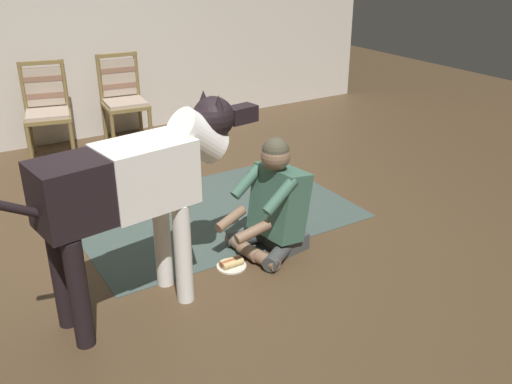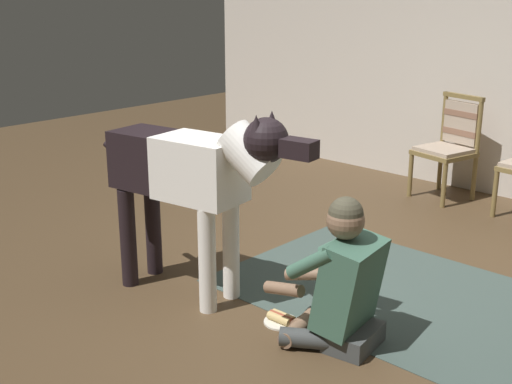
{
  "view_description": "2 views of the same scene",
  "coord_description": "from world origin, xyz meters",
  "px_view_note": "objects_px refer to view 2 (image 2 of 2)",
  "views": [
    {
      "loc": [
        -1.66,
        -3.46,
        2.11
      ],
      "look_at": [
        0.07,
        -0.66,
        0.64
      ],
      "focal_mm": 39.43,
      "sensor_mm": 36.0,
      "label": 1
    },
    {
      "loc": [
        2.37,
        -3.24,
        1.96
      ],
      "look_at": [
        -0.26,
        -0.42,
        0.77
      ],
      "focal_mm": 47.05,
      "sensor_mm": 36.0,
      "label": 2
    }
  ],
  "objects_px": {
    "hot_dog_on_plate": "(281,319)",
    "dining_chair_left_of_pair": "(451,142)",
    "person_sitting_on_floor": "(341,284)",
    "large_dog": "(192,174)"
  },
  "relations": [
    {
      "from": "person_sitting_on_floor",
      "to": "hot_dog_on_plate",
      "type": "xyz_separation_m",
      "value": [
        -0.39,
        -0.06,
        -0.33
      ]
    },
    {
      "from": "dining_chair_left_of_pair",
      "to": "hot_dog_on_plate",
      "type": "distance_m",
      "value": 3.1
    },
    {
      "from": "person_sitting_on_floor",
      "to": "hot_dog_on_plate",
      "type": "height_order",
      "value": "person_sitting_on_floor"
    },
    {
      "from": "person_sitting_on_floor",
      "to": "dining_chair_left_of_pair",
      "type": "bearing_deg",
      "value": 106.75
    },
    {
      "from": "dining_chair_left_of_pair",
      "to": "large_dog",
      "type": "height_order",
      "value": "large_dog"
    },
    {
      "from": "dining_chair_left_of_pair",
      "to": "person_sitting_on_floor",
      "type": "height_order",
      "value": "dining_chair_left_of_pair"
    },
    {
      "from": "large_dog",
      "to": "dining_chair_left_of_pair",
      "type": "bearing_deg",
      "value": 86.97
    },
    {
      "from": "hot_dog_on_plate",
      "to": "dining_chair_left_of_pair",
      "type": "bearing_deg",
      "value": 99.38
    },
    {
      "from": "person_sitting_on_floor",
      "to": "large_dog",
      "type": "distance_m",
      "value": 1.17
    },
    {
      "from": "large_dog",
      "to": "hot_dog_on_plate",
      "type": "relative_size",
      "value": 7.76
    }
  ]
}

